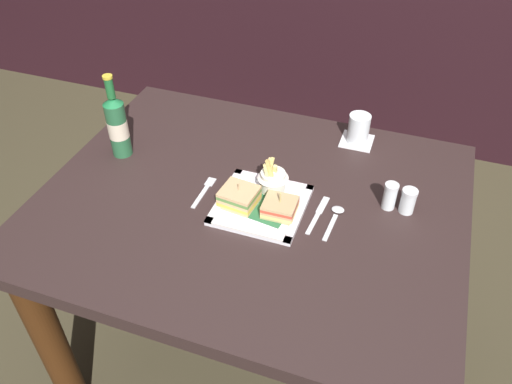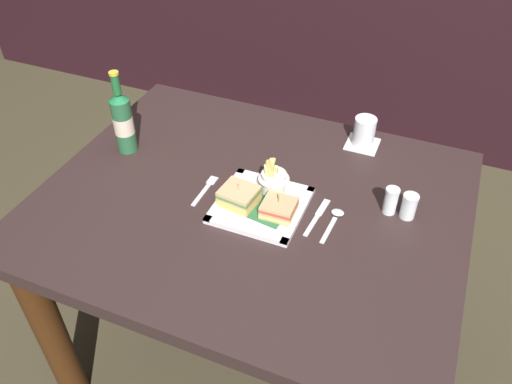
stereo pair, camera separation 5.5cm
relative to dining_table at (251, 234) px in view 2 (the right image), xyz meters
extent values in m
plane|color=#403926|center=(0.00, 0.00, -0.61)|extent=(6.00, 6.00, 0.00)
cube|color=#2D1F1E|center=(0.00, 0.00, 0.12)|extent=(1.17, 0.94, 0.04)
cylinder|color=#3B1E0C|center=(-0.50, -0.39, -0.26)|extent=(0.09, 0.09, 0.70)
cylinder|color=black|center=(-0.50, 0.39, -0.26)|extent=(0.09, 0.09, 0.70)
cylinder|color=#2F211B|center=(0.50, 0.39, -0.26)|extent=(0.09, 0.09, 0.70)
cube|color=white|center=(0.04, -0.02, 0.14)|extent=(0.24, 0.24, 0.01)
cube|color=#28623C|center=(0.04, -0.02, 0.15)|extent=(0.18, 0.15, 0.00)
cube|color=white|center=(0.04, -0.13, 0.15)|extent=(0.24, 0.02, 0.01)
cube|color=white|center=(0.04, 0.09, 0.15)|extent=(0.24, 0.02, 0.01)
cube|color=white|center=(-0.07, -0.02, 0.15)|extent=(0.02, 0.24, 0.01)
cube|color=white|center=(0.15, -0.02, 0.15)|extent=(0.02, 0.24, 0.01)
cube|color=tan|center=(-0.02, -0.04, 0.15)|extent=(0.10, 0.10, 0.01)
cube|color=gold|center=(-0.02, -0.04, 0.16)|extent=(0.10, 0.10, 0.01)
cube|color=tan|center=(-0.02, -0.04, 0.17)|extent=(0.10, 0.10, 0.01)
cube|color=#56853F|center=(-0.02, -0.04, 0.18)|extent=(0.10, 0.10, 0.01)
cube|color=tan|center=(-0.02, -0.04, 0.19)|extent=(0.10, 0.10, 0.01)
cylinder|color=tan|center=(-0.02, -0.04, 0.18)|extent=(0.00, 0.00, 0.07)
cube|color=tan|center=(0.10, -0.04, 0.15)|extent=(0.09, 0.08, 0.01)
cube|color=#F1CB72|center=(0.10, -0.04, 0.16)|extent=(0.09, 0.08, 0.01)
cube|color=tan|center=(0.10, -0.04, 0.17)|extent=(0.09, 0.08, 0.01)
cube|color=#CF442F|center=(0.10, -0.04, 0.18)|extent=(0.09, 0.08, 0.01)
cube|color=tan|center=(0.10, -0.04, 0.18)|extent=(0.09, 0.08, 0.01)
cylinder|color=tan|center=(0.10, -0.04, 0.18)|extent=(0.00, 0.00, 0.07)
cylinder|color=white|center=(0.05, 0.05, 0.18)|extent=(0.07, 0.07, 0.06)
cone|color=white|center=(0.05, 0.05, 0.21)|extent=(0.09, 0.09, 0.03)
cube|color=#EED583|center=(0.04, 0.03, 0.21)|extent=(0.03, 0.02, 0.06)
cube|color=#F7D47F|center=(0.04, 0.06, 0.21)|extent=(0.01, 0.01, 0.07)
cube|color=#E6D172|center=(0.04, 0.06, 0.22)|extent=(0.02, 0.02, 0.07)
cube|color=#EAD77C|center=(0.05, 0.05, 0.21)|extent=(0.01, 0.02, 0.06)
cube|color=#E9C668|center=(0.05, 0.03, 0.22)|extent=(0.03, 0.01, 0.08)
cube|color=#E8BB63|center=(0.04, 0.04, 0.21)|extent=(0.01, 0.01, 0.05)
cylinder|color=#265D39|center=(-0.45, 0.07, 0.23)|extent=(0.06, 0.06, 0.18)
cone|color=#1E6F3D|center=(-0.45, 0.07, 0.32)|extent=(0.06, 0.06, 0.02)
cylinder|color=#1E602F|center=(-0.45, 0.07, 0.37)|extent=(0.02, 0.02, 0.06)
cylinder|color=gold|center=(-0.45, 0.07, 0.40)|extent=(0.03, 0.03, 0.01)
cylinder|color=beige|center=(-0.45, 0.07, 0.23)|extent=(0.06, 0.06, 0.06)
cube|color=silver|center=(0.22, 0.38, 0.14)|extent=(0.10, 0.10, 0.00)
cylinder|color=silver|center=(0.22, 0.38, 0.19)|extent=(0.07, 0.07, 0.09)
cylinder|color=silver|center=(0.22, 0.38, 0.17)|extent=(0.06, 0.06, 0.06)
cube|color=silver|center=(-0.14, -0.04, 0.14)|extent=(0.01, 0.10, 0.00)
cube|color=silver|center=(-0.14, 0.03, 0.14)|extent=(0.02, 0.04, 0.00)
cube|color=silver|center=(0.19, -0.04, 0.14)|extent=(0.02, 0.09, 0.00)
cube|color=silver|center=(0.20, 0.04, 0.14)|extent=(0.02, 0.07, 0.00)
cube|color=silver|center=(0.24, -0.04, 0.14)|extent=(0.02, 0.11, 0.00)
ellipsoid|color=silver|center=(0.24, 0.03, 0.14)|extent=(0.04, 0.03, 0.01)
cylinder|color=silver|center=(0.36, 0.09, 0.17)|extent=(0.04, 0.04, 0.07)
cylinder|color=white|center=(0.36, 0.09, 0.16)|extent=(0.03, 0.03, 0.04)
cylinder|color=silver|center=(0.36, 0.09, 0.21)|extent=(0.04, 0.04, 0.01)
cylinder|color=silver|center=(0.41, 0.09, 0.17)|extent=(0.04, 0.04, 0.06)
cylinder|color=#412924|center=(0.41, 0.09, 0.16)|extent=(0.04, 0.04, 0.03)
cylinder|color=silver|center=(0.41, 0.09, 0.21)|extent=(0.04, 0.04, 0.01)
camera|label=1|loc=(0.37, -1.01, 1.08)|focal=36.00mm
camera|label=2|loc=(0.42, -0.99, 1.08)|focal=36.00mm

